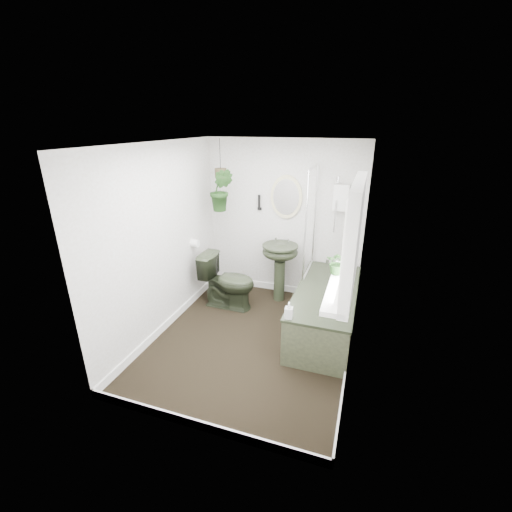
% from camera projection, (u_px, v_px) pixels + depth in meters
% --- Properties ---
extents(floor, '(2.30, 2.80, 0.02)m').
position_uv_depth(floor, '(252.00, 340.00, 4.21)').
color(floor, black).
rests_on(floor, ground).
extents(ceiling, '(2.30, 2.80, 0.02)m').
position_uv_depth(ceiling, '(251.00, 142.00, 3.36)').
color(ceiling, white).
rests_on(ceiling, ground).
extents(wall_back, '(2.30, 0.02, 2.30)m').
position_uv_depth(wall_back, '(283.00, 220.00, 5.03)').
color(wall_back, silver).
rests_on(wall_back, ground).
extents(wall_front, '(2.30, 0.02, 2.30)m').
position_uv_depth(wall_front, '(189.00, 316.00, 2.54)').
color(wall_front, silver).
rests_on(wall_front, ground).
extents(wall_left, '(0.02, 2.80, 2.30)m').
position_uv_depth(wall_left, '(161.00, 241.00, 4.13)').
color(wall_left, silver).
rests_on(wall_left, ground).
extents(wall_right, '(0.02, 2.80, 2.30)m').
position_uv_depth(wall_right, '(360.00, 265.00, 3.44)').
color(wall_right, silver).
rests_on(wall_right, ground).
extents(skirting, '(2.30, 2.80, 0.10)m').
position_uv_depth(skirting, '(252.00, 336.00, 4.19)').
color(skirting, white).
rests_on(skirting, floor).
extents(bathtub, '(0.72, 1.72, 0.58)m').
position_uv_depth(bathtub, '(325.00, 310.00, 4.30)').
color(bathtub, '#242B1C').
rests_on(bathtub, floor).
extents(bath_screen, '(0.04, 0.72, 1.40)m').
position_uv_depth(bath_screen, '(311.00, 222.00, 4.47)').
color(bath_screen, silver).
rests_on(bath_screen, bathtub).
extents(shower_box, '(0.20, 0.10, 0.35)m').
position_uv_depth(shower_box, '(341.00, 198.00, 4.58)').
color(shower_box, white).
rests_on(shower_box, wall_back).
extents(oval_mirror, '(0.46, 0.03, 0.62)m').
position_uv_depth(oval_mirror, '(286.00, 197.00, 4.85)').
color(oval_mirror, beige).
rests_on(oval_mirror, wall_back).
extents(wall_sconce, '(0.04, 0.04, 0.22)m').
position_uv_depth(wall_sconce, '(259.00, 202.00, 5.00)').
color(wall_sconce, black).
rests_on(wall_sconce, wall_back).
extents(toilet_roll_holder, '(0.11, 0.11, 0.11)m').
position_uv_depth(toilet_roll_holder, '(195.00, 243.00, 4.82)').
color(toilet_roll_holder, white).
rests_on(toilet_roll_holder, wall_left).
extents(window_recess, '(0.08, 1.00, 0.90)m').
position_uv_depth(window_recess, '(354.00, 238.00, 2.66)').
color(window_recess, white).
rests_on(window_recess, wall_right).
extents(window_sill, '(0.18, 1.00, 0.04)m').
position_uv_depth(window_sill, '(340.00, 286.00, 2.83)').
color(window_sill, white).
rests_on(window_sill, wall_right).
extents(window_blinds, '(0.01, 0.86, 0.76)m').
position_uv_depth(window_blinds, '(348.00, 238.00, 2.67)').
color(window_blinds, white).
rests_on(window_blinds, wall_right).
extents(toilet, '(0.77, 0.45, 0.78)m').
position_uv_depth(toilet, '(228.00, 281.00, 4.85)').
color(toilet, '#242B1C').
rests_on(toilet, floor).
extents(pedestal_sink, '(0.58, 0.51, 0.87)m').
position_uv_depth(pedestal_sink, '(279.00, 273.00, 5.01)').
color(pedestal_sink, '#242B1C').
rests_on(pedestal_sink, floor).
extents(sill_plant, '(0.20, 0.17, 0.21)m').
position_uv_depth(sill_plant, '(338.00, 263.00, 2.97)').
color(sill_plant, black).
rests_on(sill_plant, window_sill).
extents(hanging_plant, '(0.36, 0.31, 0.58)m').
position_uv_depth(hanging_plant, '(221.00, 190.00, 4.68)').
color(hanging_plant, black).
rests_on(hanging_plant, ceiling).
extents(soap_bottle, '(0.09, 0.09, 0.18)m').
position_uv_depth(soap_bottle, '(289.00, 310.00, 3.55)').
color(soap_bottle, black).
rests_on(soap_bottle, bathtub).
extents(hanging_pot, '(0.16, 0.16, 0.12)m').
position_uv_depth(hanging_pot, '(221.00, 173.00, 4.59)').
color(hanging_pot, '#38301D').
rests_on(hanging_pot, ceiling).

